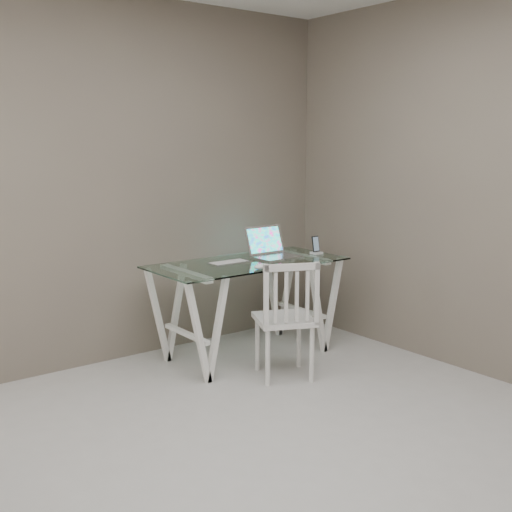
% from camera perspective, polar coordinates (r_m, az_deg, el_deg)
% --- Properties ---
extents(room, '(4.50, 4.52, 2.71)m').
position_cam_1_polar(room, '(2.87, 3.59, 11.54)').
color(room, '#ABA8A4').
rests_on(room, ground).
extents(desk, '(1.50, 0.70, 0.75)m').
position_cam_1_polar(desk, '(4.94, -0.74, -4.66)').
color(desk, silver).
rests_on(desk, ground).
extents(chair, '(0.51, 0.51, 0.85)m').
position_cam_1_polar(chair, '(4.45, 2.76, -5.22)').
color(chair, silver).
rests_on(chair, ground).
extents(laptop, '(0.35, 0.32, 0.24)m').
position_cam_1_polar(laptop, '(5.07, 1.41, 0.55)').
color(laptop, silver).
rests_on(laptop, desk).
extents(keyboard, '(0.31, 0.13, 0.01)m').
position_cam_1_polar(keyboard, '(4.83, -2.44, -0.57)').
color(keyboard, silver).
rests_on(keyboard, desk).
extents(mouse, '(0.12, 0.07, 0.04)m').
position_cam_1_polar(mouse, '(4.59, 0.46, -0.93)').
color(mouse, white).
rests_on(mouse, desk).
extents(phone_dock, '(0.08, 0.08, 0.15)m').
position_cam_1_polar(phone_dock, '(5.23, 5.37, 0.62)').
color(phone_dock, white).
rests_on(phone_dock, desk).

